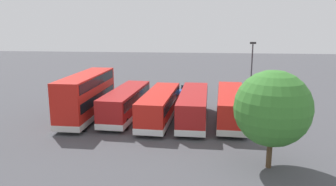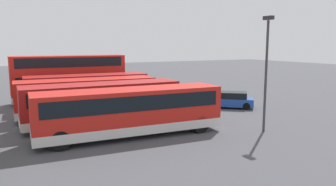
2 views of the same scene
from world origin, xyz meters
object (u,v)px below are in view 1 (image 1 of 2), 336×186
object	(u,v)px
bus_single_deck_second	(194,106)
car_hatchback_silver	(191,90)
bus_single_deck_fourth	(126,102)
bus_double_decker_fifth	(87,95)
bus_single_deck_near_end	(231,105)
waste_bin_yellow	(78,86)
bus_single_deck_third	(160,105)
car_small_green	(74,93)
lamp_post_tall	(252,67)

from	to	relation	value
bus_single_deck_second	car_hatchback_silver	world-z (taller)	bus_single_deck_second
bus_single_deck_fourth	bus_double_decker_fifth	bearing A→B (deg)	11.56
bus_single_deck_near_end	bus_double_decker_fifth	bearing A→B (deg)	3.02
waste_bin_yellow	bus_single_deck_third	bearing A→B (deg)	134.37
bus_double_decker_fifth	waste_bin_yellow	distance (m)	16.00
bus_double_decker_fifth	bus_single_deck_fourth	bearing A→B (deg)	-168.44
car_hatchback_silver	bus_single_deck_near_end	bearing A→B (deg)	111.09
car_small_green	waste_bin_yellow	bearing A→B (deg)	-73.25
bus_single_deck_near_end	bus_single_deck_second	bearing A→B (deg)	9.79
bus_single_deck_third	car_small_green	size ratio (longest dim) A/B	2.48
waste_bin_yellow	lamp_post_tall	bearing A→B (deg)	167.09
bus_single_deck_second	bus_single_deck_third	distance (m)	3.32
bus_single_deck_fourth	car_hatchback_silver	distance (m)	12.96
bus_single_deck_third	lamp_post_tall	size ratio (longest dim) A/B	1.46
bus_double_decker_fifth	waste_bin_yellow	size ratio (longest dim) A/B	11.33
bus_single_deck_second	bus_single_deck_fourth	bearing A→B (deg)	-5.41
bus_single_deck_near_end	bus_single_deck_third	world-z (taller)	same
bus_double_decker_fifth	lamp_post_tall	size ratio (longest dim) A/B	1.46
car_small_green	lamp_post_tall	xyz separation A→B (m)	(-22.40, -0.35, 3.67)
bus_single_deck_second	car_hatchback_silver	size ratio (longest dim) A/B	2.63
bus_double_decker_fifth	car_hatchback_silver	bearing A→B (deg)	-129.53
waste_bin_yellow	car_hatchback_silver	bearing A→B (deg)	172.39
car_hatchback_silver	waste_bin_yellow	distance (m)	16.92
lamp_post_tall	car_hatchback_silver	bearing A→B (deg)	-24.03
car_small_green	waste_bin_yellow	distance (m)	6.15
bus_single_deck_fourth	waste_bin_yellow	distance (m)	17.26
bus_double_decker_fifth	car_small_green	distance (m)	9.99
bus_single_deck_third	waste_bin_yellow	xyz separation A→B (m)	(14.17, -14.49, -1.15)
bus_single_deck_third	car_hatchback_silver	distance (m)	12.55
car_small_green	bus_single_deck_fourth	bearing A→B (deg)	138.82
bus_single_deck_near_end	bus_single_deck_second	size ratio (longest dim) A/B	1.06
car_small_green	bus_single_deck_second	bearing A→B (deg)	151.99
bus_single_deck_near_end	bus_double_decker_fifth	distance (m)	14.44
car_small_green	lamp_post_tall	bearing A→B (deg)	-179.12
car_small_green	lamp_post_tall	world-z (taller)	lamp_post_tall
bus_single_deck_third	bus_double_decker_fifth	world-z (taller)	bus_double_decker_fifth
car_hatchback_silver	lamp_post_tall	size ratio (longest dim) A/B	0.56
bus_single_deck_fourth	car_small_green	bearing A→B (deg)	-41.18
bus_double_decker_fifth	car_small_green	world-z (taller)	bus_double_decker_fifth
bus_single_deck_fourth	bus_double_decker_fifth	size ratio (longest dim) A/B	1.00
bus_single_deck_near_end	lamp_post_tall	distance (m)	9.04
car_hatchback_silver	lamp_post_tall	world-z (taller)	lamp_post_tall
bus_single_deck_near_end	bus_single_deck_third	bearing A→B (deg)	7.13
bus_single_deck_near_end	waste_bin_yellow	xyz separation A→B (m)	(21.15, -13.61, -1.15)
car_hatchback_silver	lamp_post_tall	xyz separation A→B (m)	(-7.40, 3.30, 3.67)
bus_single_deck_second	bus_single_deck_third	world-z (taller)	same
bus_single_deck_second	bus_double_decker_fifth	size ratio (longest dim) A/B	1.02
bus_single_deck_third	waste_bin_yellow	distance (m)	20.30
car_small_green	bus_double_decker_fifth	bearing A→B (deg)	120.41
bus_single_deck_near_end	bus_single_deck_fourth	bearing A→B (deg)	-0.12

